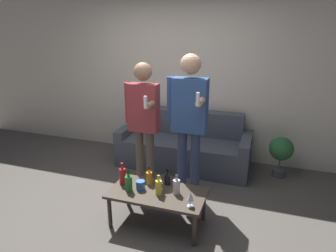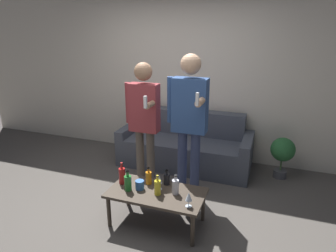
{
  "view_description": "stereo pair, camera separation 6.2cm",
  "coord_description": "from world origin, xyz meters",
  "px_view_note": "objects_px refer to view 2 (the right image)",
  "views": [
    {
      "loc": [
        1.38,
        -2.69,
        2.06
      ],
      "look_at": [
        0.31,
        0.49,
        0.95
      ],
      "focal_mm": 32.0,
      "sensor_mm": 36.0,
      "label": 1
    },
    {
      "loc": [
        1.44,
        -2.67,
        2.06
      ],
      "look_at": [
        0.31,
        0.49,
        0.95
      ],
      "focal_mm": 32.0,
      "sensor_mm": 36.0,
      "label": 2
    }
  ],
  "objects_px": {
    "coffee_table": "(156,195)",
    "person_standing_left": "(144,116)",
    "person_standing_right": "(189,115)",
    "bottle_orange": "(158,187)",
    "couch": "(186,146)"
  },
  "relations": [
    {
      "from": "couch",
      "to": "person_standing_right",
      "type": "bearing_deg",
      "value": -71.88
    },
    {
      "from": "bottle_orange",
      "to": "person_standing_left",
      "type": "distance_m",
      "value": 1.01
    },
    {
      "from": "coffee_table",
      "to": "person_standing_right",
      "type": "height_order",
      "value": "person_standing_right"
    },
    {
      "from": "person_standing_right",
      "to": "bottle_orange",
      "type": "bearing_deg",
      "value": -99.32
    },
    {
      "from": "couch",
      "to": "bottle_orange",
      "type": "relative_size",
      "value": 9.02
    },
    {
      "from": "person_standing_left",
      "to": "person_standing_right",
      "type": "xyz_separation_m",
      "value": [
        0.58,
        0.01,
        0.06
      ]
    },
    {
      "from": "bottle_orange",
      "to": "person_standing_right",
      "type": "height_order",
      "value": "person_standing_right"
    },
    {
      "from": "person_standing_right",
      "to": "coffee_table",
      "type": "bearing_deg",
      "value": -102.53
    },
    {
      "from": "bottle_orange",
      "to": "person_standing_right",
      "type": "relative_size",
      "value": 0.12
    },
    {
      "from": "couch",
      "to": "person_standing_right",
      "type": "xyz_separation_m",
      "value": [
        0.29,
        -0.88,
        0.77
      ]
    },
    {
      "from": "person_standing_left",
      "to": "coffee_table",
      "type": "bearing_deg",
      "value": -57.44
    },
    {
      "from": "person_standing_left",
      "to": "person_standing_right",
      "type": "bearing_deg",
      "value": 1.11
    },
    {
      "from": "bottle_orange",
      "to": "person_standing_left",
      "type": "bearing_deg",
      "value": 122.72
    },
    {
      "from": "bottle_orange",
      "to": "person_standing_right",
      "type": "bearing_deg",
      "value": 80.68
    },
    {
      "from": "coffee_table",
      "to": "person_standing_left",
      "type": "height_order",
      "value": "person_standing_left"
    }
  ]
}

